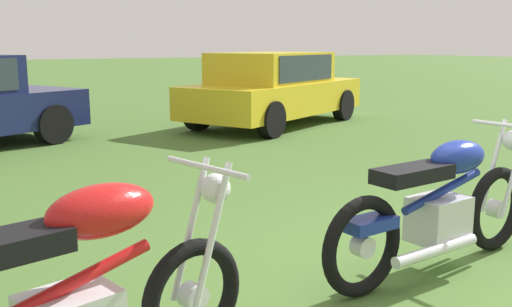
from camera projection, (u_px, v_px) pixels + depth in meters
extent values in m
plane|color=#476B2D|center=(442.00, 276.00, 4.04)|extent=(120.00, 120.00, 0.00)
torus|color=black|center=(193.00, 296.00, 3.00)|extent=(0.62, 0.23, 0.62)
cylinder|color=silver|center=(193.00, 296.00, 3.00)|extent=(0.16, 0.13, 0.14)
cylinder|color=silver|center=(190.00, 228.00, 3.04)|extent=(0.27, 0.10, 0.74)
cylinder|color=silver|center=(212.00, 236.00, 2.91)|extent=(0.27, 0.10, 0.74)
cylinder|color=red|center=(74.00, 282.00, 2.51)|extent=(0.75, 0.24, 0.22)
ellipsoid|color=red|center=(102.00, 211.00, 2.56)|extent=(0.57, 0.38, 0.24)
cylinder|color=silver|center=(206.00, 168.00, 2.94)|extent=(0.18, 0.63, 0.03)
sphere|color=silver|center=(215.00, 188.00, 3.00)|extent=(0.19, 0.19, 0.16)
torus|color=black|center=(496.00, 209.00, 4.50)|extent=(0.67, 0.15, 0.66)
torus|color=black|center=(362.00, 246.00, 3.67)|extent=(0.67, 0.15, 0.66)
cylinder|color=silver|center=(496.00, 209.00, 4.50)|extent=(0.15, 0.11, 0.14)
cylinder|color=silver|center=(362.00, 246.00, 3.67)|extent=(0.15, 0.11, 0.14)
cylinder|color=silver|center=(493.00, 165.00, 4.55)|extent=(0.27, 0.06, 0.72)
cube|color=silver|center=(438.00, 219.00, 4.09)|extent=(0.43, 0.34, 0.32)
cylinder|color=navy|center=(443.00, 191.00, 4.07)|extent=(0.80, 0.13, 0.23)
ellipsoid|color=navy|center=(458.00, 157.00, 4.11)|extent=(0.54, 0.31, 0.24)
cube|color=black|center=(413.00, 174.00, 3.85)|extent=(0.62, 0.29, 0.10)
cube|color=navy|center=(370.00, 224.00, 3.68)|extent=(0.38, 0.21, 0.08)
cylinder|color=silver|center=(510.00, 126.00, 4.44)|extent=(0.09, 0.64, 0.03)
cylinder|color=silver|center=(436.00, 250.00, 3.86)|extent=(0.80, 0.15, 0.08)
cylinder|color=black|center=(53.00, 124.00, 9.31)|extent=(0.67, 0.47, 0.64)
cube|color=gold|center=(275.00, 97.00, 11.45)|extent=(4.59, 3.45, 0.60)
cube|color=gold|center=(271.00, 68.00, 11.22)|extent=(2.80, 2.44, 0.60)
cube|color=#2D3842|center=(271.00, 67.00, 11.21)|extent=(2.50, 2.32, 0.48)
cylinder|color=black|center=(278.00, 101.00, 13.10)|extent=(0.67, 0.48, 0.64)
cylinder|color=black|center=(343.00, 105.00, 12.22)|extent=(0.67, 0.48, 0.64)
cylinder|color=black|center=(198.00, 113.00, 10.76)|extent=(0.67, 0.48, 0.64)
cylinder|color=black|center=(271.00, 120.00, 9.88)|extent=(0.67, 0.48, 0.64)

